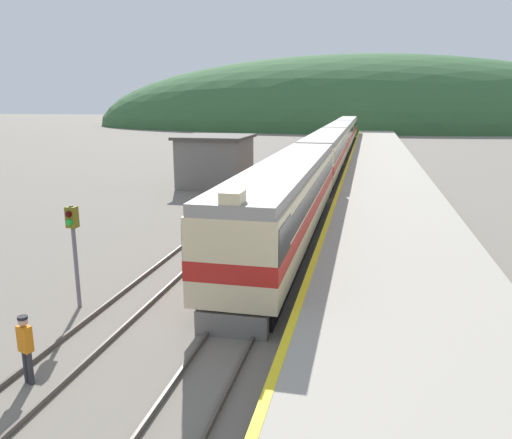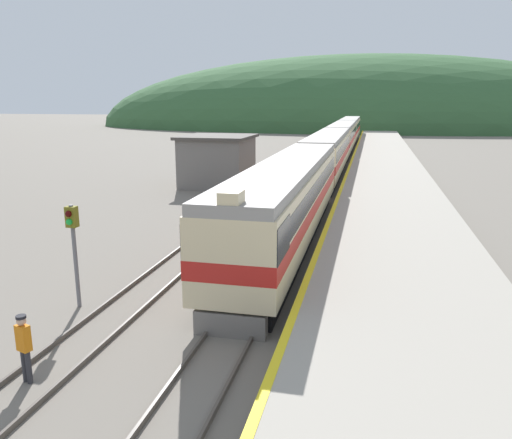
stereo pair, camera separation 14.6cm
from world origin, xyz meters
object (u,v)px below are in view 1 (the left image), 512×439
(carriage_fourth, at_px, (347,129))
(track_worker, at_px, (26,345))
(carriage_second, at_px, (326,154))
(carriage_third, at_px, (340,137))
(signal_post_siding, at_px, (73,235))
(express_train_lead_car, at_px, (287,200))

(carriage_fourth, distance_m, track_worker, 81.57)
(carriage_second, bearing_deg, carriage_third, 90.00)
(signal_post_siding, height_order, track_worker, signal_post_siding)
(track_worker, bearing_deg, carriage_second, 83.30)
(carriage_third, bearing_deg, carriage_second, -90.00)
(carriage_fourth, bearing_deg, signal_post_siding, -94.30)
(express_train_lead_car, height_order, carriage_second, express_train_lead_car)
(express_train_lead_car, relative_size, carriage_second, 1.03)
(track_worker, bearing_deg, signal_post_siding, 107.25)
(carriage_second, relative_size, track_worker, 11.64)
(carriage_second, bearing_deg, carriage_fourth, 90.00)
(express_train_lead_car, relative_size, carriage_third, 1.03)
(carriage_fourth, distance_m, signal_post_siding, 77.06)
(express_train_lead_car, relative_size, signal_post_siding, 6.04)
(carriage_fourth, xyz_separation_m, track_worker, (-4.34, -81.45, -1.17))
(carriage_second, relative_size, carriage_fourth, 1.00)
(carriage_second, xyz_separation_m, carriage_third, (0.00, 22.24, 0.00))
(express_train_lead_car, bearing_deg, carriage_second, 90.00)
(express_train_lead_car, distance_m, carriage_second, 22.77)
(carriage_fourth, bearing_deg, express_train_lead_car, -90.00)
(express_train_lead_car, bearing_deg, signal_post_siding, -121.06)
(carriage_second, bearing_deg, express_train_lead_car, -90.00)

